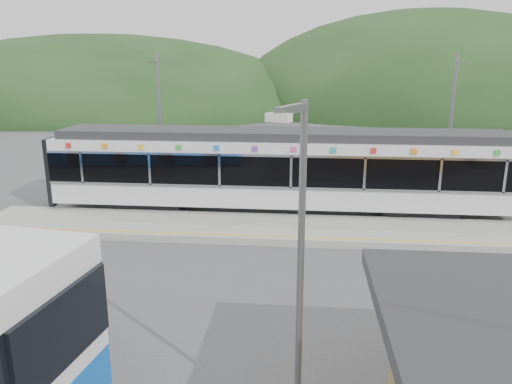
{
  "coord_description": "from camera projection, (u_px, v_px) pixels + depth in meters",
  "views": [
    {
      "loc": [
        0.15,
        -15.64,
        6.77
      ],
      "look_at": [
        -1.47,
        1.0,
        2.28
      ],
      "focal_mm": 35.0,
      "sensor_mm": 36.0,
      "label": 1
    }
  ],
  "objects": [
    {
      "name": "ground",
      "position": [
        296.0,
        266.0,
        16.81
      ],
      "size": [
        120.0,
        120.0,
        0.0
      ],
      "primitive_type": "plane",
      "color": "#4C4C4F",
      "rests_on": "ground"
    },
    {
      "name": "hills",
      "position": [
        444.0,
        222.0,
        21.31
      ],
      "size": [
        146.0,
        149.0,
        26.0
      ],
      "color": "#1E3D19",
      "rests_on": "ground"
    },
    {
      "name": "platform",
      "position": [
        298.0,
        230.0,
        19.94
      ],
      "size": [
        26.0,
        3.2,
        0.3
      ],
      "primitive_type": "cube",
      "color": "#9E9E99",
      "rests_on": "ground"
    },
    {
      "name": "yellow_line",
      "position": [
        298.0,
        237.0,
        18.65
      ],
      "size": [
        26.0,
        0.1,
        0.01
      ],
      "primitive_type": "cube",
      "color": "yellow",
      "rests_on": "platform"
    },
    {
      "name": "train",
      "position": [
        281.0,
        168.0,
        22.12
      ],
      "size": [
        20.44,
        3.01,
        3.74
      ],
      "color": "black",
      "rests_on": "ground"
    },
    {
      "name": "catenary_mast_west",
      "position": [
        160.0,
        123.0,
        24.74
      ],
      "size": [
        0.18,
        1.8,
        7.0
      ],
      "color": "slate",
      "rests_on": "ground"
    },
    {
      "name": "catenary_mast_east",
      "position": [
        451.0,
        127.0,
        23.44
      ],
      "size": [
        0.18,
        1.8,
        7.0
      ],
      "color": "slate",
      "rests_on": "ground"
    },
    {
      "name": "lamp_post",
      "position": [
        301.0,
        252.0,
        8.25
      ],
      "size": [
        0.51,
        1.13,
        6.16
      ],
      "rotation": [
        0.0,
        0.0,
        -0.4
      ],
      "color": "slate",
      "rests_on": "ground"
    }
  ]
}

